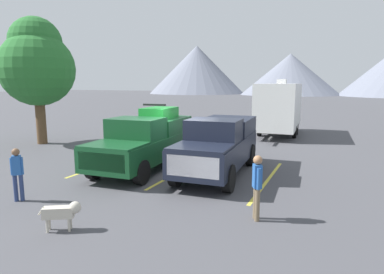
{
  "coord_description": "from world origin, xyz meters",
  "views": [
    {
      "loc": [
        5.61,
        -11.36,
        3.44
      ],
      "look_at": [
        0.0,
        1.29,
        1.2
      ],
      "focal_mm": 31.2,
      "sensor_mm": 36.0,
      "label": 1
    }
  ],
  "objects_px": {
    "pickup_truck_b": "(219,144)",
    "person_a": "(17,171)",
    "person_b": "(257,183)",
    "dog": "(64,212)",
    "camper_trailer_a": "(279,106)",
    "pickup_truck_a": "(146,139)"
  },
  "relations": [
    {
      "from": "pickup_truck_b",
      "to": "person_b",
      "type": "relative_size",
      "value": 3.38
    },
    {
      "from": "person_b",
      "to": "dog",
      "type": "distance_m",
      "value": 4.71
    },
    {
      "from": "pickup_truck_b",
      "to": "dog",
      "type": "bearing_deg",
      "value": -104.78
    },
    {
      "from": "pickup_truck_b",
      "to": "pickup_truck_a",
      "type": "bearing_deg",
      "value": -174.74
    },
    {
      "from": "camper_trailer_a",
      "to": "dog",
      "type": "height_order",
      "value": "camper_trailer_a"
    },
    {
      "from": "person_b",
      "to": "person_a",
      "type": "bearing_deg",
      "value": -167.58
    },
    {
      "from": "camper_trailer_a",
      "to": "person_b",
      "type": "xyz_separation_m",
      "value": [
        1.88,
        -14.36,
        -0.99
      ]
    },
    {
      "from": "pickup_truck_b",
      "to": "person_a",
      "type": "distance_m",
      "value": 6.84
    },
    {
      "from": "pickup_truck_b",
      "to": "camper_trailer_a",
      "type": "distance_m",
      "value": 10.61
    },
    {
      "from": "camper_trailer_a",
      "to": "person_b",
      "type": "distance_m",
      "value": 14.52
    },
    {
      "from": "pickup_truck_a",
      "to": "camper_trailer_a",
      "type": "height_order",
      "value": "camper_trailer_a"
    },
    {
      "from": "pickup_truck_b",
      "to": "person_a",
      "type": "bearing_deg",
      "value": -129.63
    },
    {
      "from": "dog",
      "to": "person_a",
      "type": "bearing_deg",
      "value": 160.21
    },
    {
      "from": "pickup_truck_b",
      "to": "person_b",
      "type": "bearing_deg",
      "value": -58.23
    },
    {
      "from": "person_b",
      "to": "camper_trailer_a",
      "type": "bearing_deg",
      "value": 97.46
    },
    {
      "from": "pickup_truck_b",
      "to": "dog",
      "type": "xyz_separation_m",
      "value": [
        -1.65,
        -6.24,
        -0.69
      ]
    },
    {
      "from": "pickup_truck_b",
      "to": "person_a",
      "type": "xyz_separation_m",
      "value": [
        -4.36,
        -5.26,
        -0.24
      ]
    },
    {
      "from": "person_a",
      "to": "camper_trailer_a",
      "type": "bearing_deg",
      "value": 73.05
    },
    {
      "from": "pickup_truck_a",
      "to": "camper_trailer_a",
      "type": "distance_m",
      "value": 11.43
    },
    {
      "from": "pickup_truck_b",
      "to": "person_b",
      "type": "height_order",
      "value": "pickup_truck_b"
    },
    {
      "from": "camper_trailer_a",
      "to": "dog",
      "type": "xyz_separation_m",
      "value": [
        -2.11,
        -16.81,
        -1.49
      ]
    },
    {
      "from": "pickup_truck_a",
      "to": "dog",
      "type": "relative_size",
      "value": 6.59
    }
  ]
}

